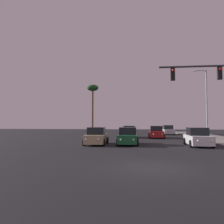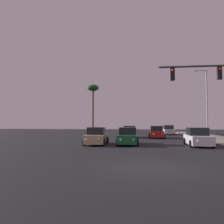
{
  "view_description": "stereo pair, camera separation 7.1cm",
  "coord_description": "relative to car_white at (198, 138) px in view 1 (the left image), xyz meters",
  "views": [
    {
      "loc": [
        -0.77,
        -10.63,
        2.13
      ],
      "look_at": [
        -3.24,
        11.62,
        3.23
      ],
      "focal_mm": 35.0,
      "sensor_mm": 36.0,
      "label": 1
    },
    {
      "loc": [
        -0.7,
        -10.62,
        2.13
      ],
      "look_at": [
        -3.24,
        11.62,
        3.23
      ],
      "focal_mm": 35.0,
      "sensor_mm": 36.0,
      "label": 2
    }
  ],
  "objects": [
    {
      "name": "street_lamp",
      "position": [
        3.4,
        8.6,
        4.36
      ],
      "size": [
        1.74,
        0.24,
        9.0
      ],
      "color": "#99999E",
      "rests_on": "sidewalk_right"
    },
    {
      "name": "car_white",
      "position": [
        0.0,
        0.0,
        0.0
      ],
      "size": [
        2.04,
        4.34,
        1.68
      ],
      "rotation": [
        0.0,
        0.0,
        3.11
      ],
      "color": "silver",
      "rests_on": "ground"
    },
    {
      "name": "car_grey",
      "position": [
        -6.59,
        10.79,
        0.0
      ],
      "size": [
        2.04,
        4.32,
        1.68
      ],
      "rotation": [
        0.0,
        0.0,
        3.16
      ],
      "color": "slate",
      "rests_on": "ground"
    },
    {
      "name": "ground_plane",
      "position": [
        -4.83,
        -10.19,
        -0.76
      ],
      "size": [
        120.0,
        120.0,
        0.0
      ],
      "primitive_type": "plane",
      "color": "black"
    },
    {
      "name": "car_green",
      "position": [
        -6.4,
        0.65,
        0.0
      ],
      "size": [
        2.04,
        4.32,
        1.68
      ],
      "rotation": [
        0.0,
        0.0,
        3.13
      ],
      "color": "#195933",
      "rests_on": "ground"
    },
    {
      "name": "car_red",
      "position": [
        -2.81,
        10.23,
        0.0
      ],
      "size": [
        2.04,
        4.34,
        1.68
      ],
      "rotation": [
        0.0,
        0.0,
        3.11
      ],
      "color": "maroon",
      "rests_on": "ground"
    },
    {
      "name": "car_tan",
      "position": [
        -9.49,
        0.37,
        0.0
      ],
      "size": [
        2.04,
        4.34,
        1.68
      ],
      "rotation": [
        0.0,
        0.0,
        3.18
      ],
      "color": "tan",
      "rests_on": "ground"
    },
    {
      "name": "car_silver",
      "position": [
        0.06,
        19.28,
        0.0
      ],
      "size": [
        2.04,
        4.32,
        1.68
      ],
      "rotation": [
        0.0,
        0.0,
        3.16
      ],
      "color": "#B7B7BC",
      "rests_on": "ground"
    },
    {
      "name": "palm_tree_far",
      "position": [
        -14.61,
        23.81,
        8.01
      ],
      "size": [
        2.4,
        2.4,
        10.08
      ],
      "color": "brown",
      "rests_on": "ground"
    }
  ]
}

